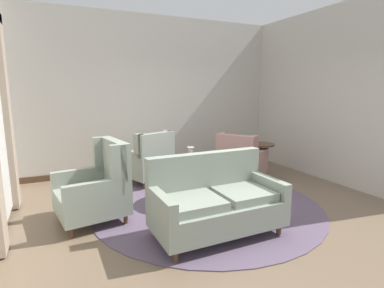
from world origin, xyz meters
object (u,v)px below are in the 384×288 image
object	(u,v)px
armchair_near_sideboard	(148,161)
armchair_far_left	(97,188)
porcelain_vase	(191,160)
settee	(216,202)
armchair_foreground_right	(241,161)
side_table	(260,157)
coffee_table	(189,176)

from	to	relation	value
armchair_near_sideboard	armchair_far_left	size ratio (longest dim) A/B	0.97
porcelain_vase	settee	xyz separation A→B (m)	(-0.18, -1.14, -0.26)
armchair_foreground_right	side_table	bearing A→B (deg)	-114.85
armchair_far_left	side_table	distance (m)	3.36
armchair_far_left	side_table	world-z (taller)	armchair_far_left
armchair_near_sideboard	side_table	bearing A→B (deg)	144.07
settee	armchair_near_sideboard	xyz separation A→B (m)	(-0.15, 2.39, 0.01)
armchair_near_sideboard	armchair_foreground_right	distance (m)	1.78
porcelain_vase	armchair_near_sideboard	distance (m)	1.31
porcelain_vase	armchair_far_left	size ratio (longest dim) A/B	0.34
armchair_near_sideboard	armchair_foreground_right	world-z (taller)	armchair_near_sideboard
porcelain_vase	armchair_foreground_right	distance (m)	1.46
settee	armchair_foreground_right	xyz separation A→B (m)	(1.50, 1.71, -0.00)
settee	porcelain_vase	bearing A→B (deg)	80.14
coffee_table	porcelain_vase	distance (m)	0.25
side_table	coffee_table	bearing A→B (deg)	-161.17
coffee_table	porcelain_vase	bearing A→B (deg)	19.51
armchair_far_left	side_table	size ratio (longest dim) A/B	1.56
armchair_foreground_right	side_table	size ratio (longest dim) A/B	1.57
armchair_far_left	armchair_foreground_right	xyz separation A→B (m)	(2.76, 0.66, -0.04)
porcelain_vase	settee	size ratio (longest dim) A/B	0.23
coffee_table	porcelain_vase	size ratio (longest dim) A/B	2.31
armchair_foreground_right	side_table	xyz separation A→B (m)	(0.52, 0.07, 0.01)
armchair_near_sideboard	armchair_foreground_right	size ratio (longest dim) A/B	0.96
settee	side_table	xyz separation A→B (m)	(2.02, 1.77, 0.01)
side_table	armchair_foreground_right	bearing A→B (deg)	-172.77
coffee_table	armchair_near_sideboard	xyz separation A→B (m)	(-0.29, 1.26, 0.00)
armchair_foreground_right	armchair_near_sideboard	bearing A→B (deg)	35.33
armchair_near_sideboard	porcelain_vase	bearing A→B (deg)	84.76
settee	armchair_far_left	size ratio (longest dim) A/B	1.45
armchair_foreground_right	settee	bearing A→B (deg)	106.61
porcelain_vase	settee	bearing A→B (deg)	-98.89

